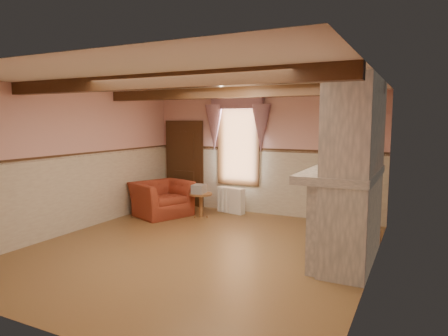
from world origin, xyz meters
The scene contains 26 objects.
floor centered at (0.00, 0.00, 0.00)m, with size 5.50×6.00×0.01m, color brown.
ceiling centered at (0.00, 0.00, 2.80)m, with size 5.50×6.00×0.01m, color silver.
wall_back centered at (0.00, 3.00, 1.40)m, with size 5.50×0.02×2.80m, color #D29891.
wall_front centered at (0.00, -3.00, 1.40)m, with size 5.50×0.02×2.80m, color #D29891.
wall_left centered at (-2.75, 0.00, 1.40)m, with size 0.02×6.00×2.80m, color #D29891.
wall_right centered at (2.75, 0.00, 1.40)m, with size 0.02×6.00×2.80m, color #D29891.
wainscot centered at (0.00, 0.00, 0.75)m, with size 5.50×6.00×1.50m, color beige, non-canonical shape.
chair_rail centered at (0.00, 0.00, 1.50)m, with size 5.50×6.00×0.08m, color black, non-canonical shape.
firebox centered at (2.00, 0.60, 0.45)m, with size 0.20×0.95×0.90m, color black.
armchair centered at (-1.98, 1.75, 0.39)m, with size 1.20×1.05×0.78m, color maroon.
side_table centered at (-1.09, 2.00, 0.28)m, with size 0.51×0.51×0.55m, color brown.
book_stack centered at (-1.12, 1.97, 0.65)m, with size 0.26×0.32×0.20m, color #B7AD8C.
radiator centered at (-0.67, 2.70, 0.30)m, with size 0.70×0.18×0.60m, color white.
bowl centered at (2.24, 0.41, 1.46)m, with size 0.36×0.36×0.09m, color brown.
mantel_clock centered at (2.24, 1.40, 1.52)m, with size 0.14×0.24×0.20m, color black.
oil_lamp centered at (2.24, 1.23, 1.56)m, with size 0.11×0.11×0.28m, color gold.
candle_red centered at (2.24, -0.18, 1.50)m, with size 0.06×0.06×0.16m, color #A71415.
jar_yellow centered at (2.24, 0.14, 1.48)m, with size 0.06×0.06×0.12m, color gold.
fireplace centered at (2.42, 0.60, 1.40)m, with size 0.85×2.00×2.80m, color gray.
mantel centered at (2.24, 0.60, 1.36)m, with size 1.05×2.05×0.12m, color gray.
overmantel_mirror centered at (2.06, 0.60, 1.97)m, with size 0.06×1.44×1.04m, color silver.
door centered at (-2.10, 2.94, 1.05)m, with size 1.10×0.10×2.10m, color black.
window centered at (-0.60, 2.97, 1.65)m, with size 1.06×0.08×2.02m, color white.
window_drapes centered at (-0.60, 2.88, 2.25)m, with size 1.30×0.14×1.40m, color gray.
ceiling_beam_front centered at (0.00, -1.20, 2.70)m, with size 5.50×0.18×0.20m, color black.
ceiling_beam_back centered at (0.00, 1.20, 2.70)m, with size 5.50×0.18×0.20m, color black.
Camera 1 is at (3.34, -5.67, 2.18)m, focal length 32.00 mm.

